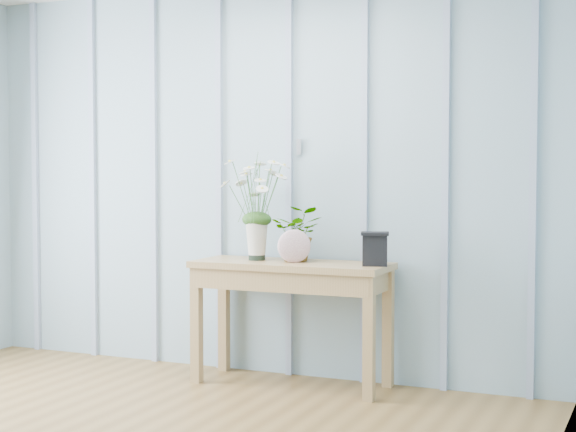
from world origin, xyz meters
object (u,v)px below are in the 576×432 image
at_px(daisy_vase, 257,194).
at_px(carved_box, 375,249).
at_px(felt_disc_vessel, 294,246).
at_px(sideboard, 291,281).

xyz_separation_m(daisy_vase, carved_box, (0.77, -0.02, -0.31)).
distance_m(daisy_vase, felt_disc_vessel, 0.41).
relative_size(felt_disc_vessel, carved_box, 1.03).
bearing_deg(carved_box, sideboard, 179.32).
bearing_deg(carved_box, daisy_vase, 178.77).
height_order(sideboard, daisy_vase, daisy_vase).
height_order(sideboard, carved_box, carved_box).
height_order(felt_disc_vessel, carved_box, felt_disc_vessel).
xyz_separation_m(sideboard, felt_disc_vessel, (0.04, -0.04, 0.21)).
xyz_separation_m(sideboard, daisy_vase, (-0.24, 0.01, 0.52)).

